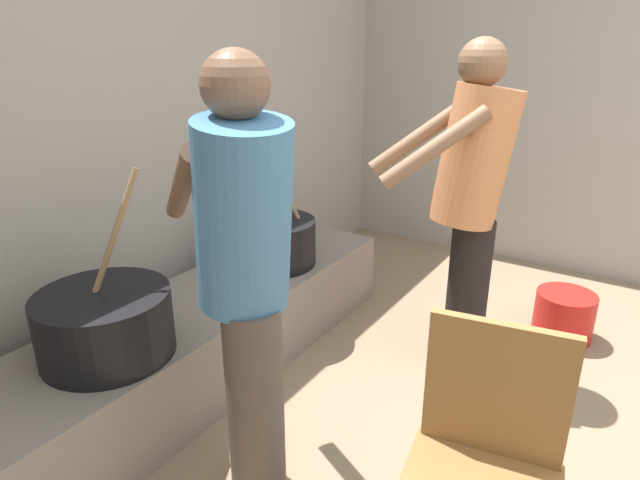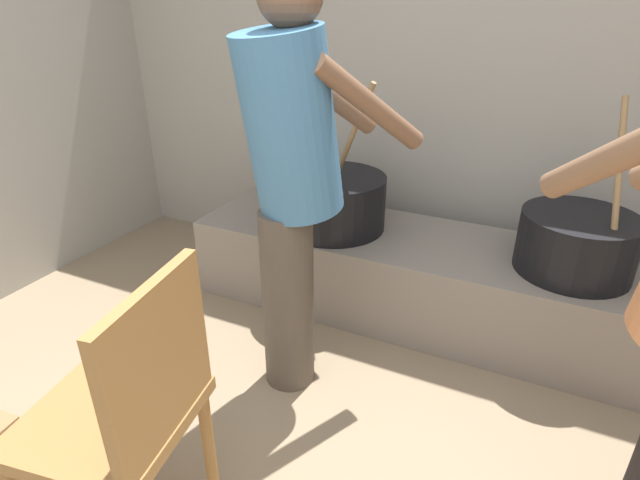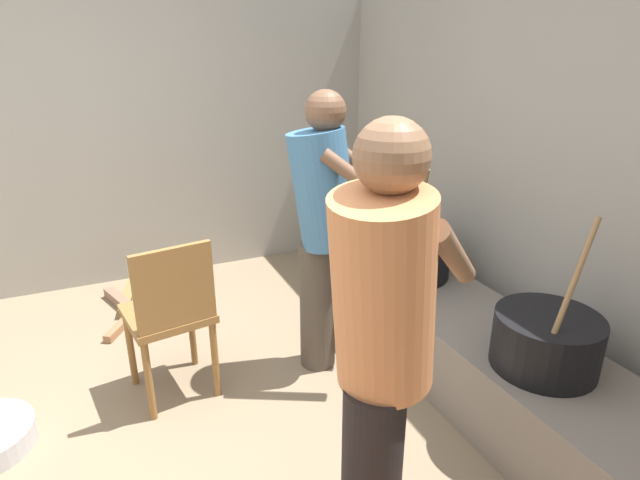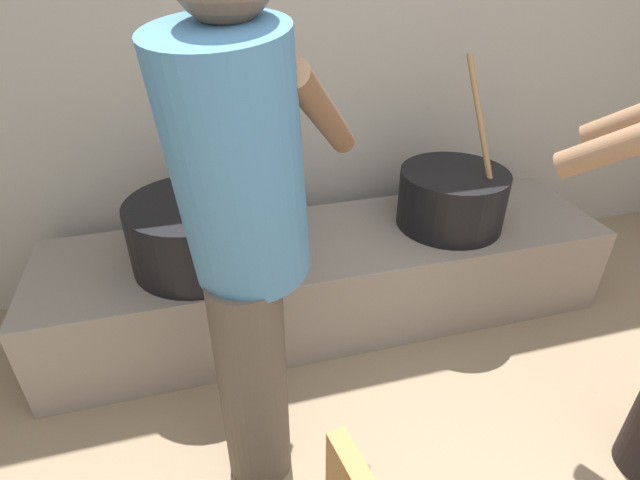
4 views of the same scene
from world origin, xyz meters
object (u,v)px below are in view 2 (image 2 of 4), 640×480
(cooking_pot_main, at_px, (333,201))
(cook_in_blue_shirt, at_px, (292,174))
(cooking_pot_secondary, at_px, (576,243))
(chair_brown_wood, at_px, (128,413))

(cooking_pot_main, bearing_deg, cook_in_blue_shirt, -79.21)
(cooking_pot_secondary, distance_m, cook_in_blue_shirt, 1.20)
(cooking_pot_secondary, relative_size, cook_in_blue_shirt, 0.45)
(cook_in_blue_shirt, distance_m, chair_brown_wood, 0.91)
(cooking_pot_secondary, xyz_separation_m, cook_in_blue_shirt, (-0.96, -0.64, 0.35))
(chair_brown_wood, bearing_deg, cooking_pot_secondary, 55.61)
(cook_in_blue_shirt, bearing_deg, cooking_pot_secondary, 33.57)
(cooking_pot_main, height_order, cook_in_blue_shirt, cook_in_blue_shirt)
(cooking_pot_secondary, xyz_separation_m, chair_brown_wood, (-1.00, -1.46, -0.04))
(cooking_pot_secondary, height_order, chair_brown_wood, cooking_pot_secondary)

